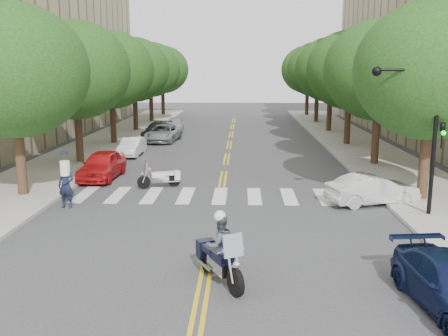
{
  "coord_description": "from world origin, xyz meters",
  "views": [
    {
      "loc": [
        1.0,
        -15.31,
        5.63
      ],
      "look_at": [
        0.18,
        6.44,
        1.3
      ],
      "focal_mm": 40.0,
      "sensor_mm": 36.0,
      "label": 1
    }
  ],
  "objects_px": {
    "officer_standing": "(66,185)",
    "convertible": "(372,189)",
    "motorcycle_parked": "(163,178)",
    "motorcycle_police": "(219,250)"
  },
  "relations": [
    {
      "from": "motorcycle_parked",
      "to": "officer_standing",
      "type": "bearing_deg",
      "value": 116.45
    },
    {
      "from": "convertible",
      "to": "motorcycle_police",
      "type": "bearing_deg",
      "value": 125.72
    },
    {
      "from": "motorcycle_police",
      "to": "officer_standing",
      "type": "distance_m",
      "value": 9.66
    },
    {
      "from": "officer_standing",
      "to": "convertible",
      "type": "height_order",
      "value": "officer_standing"
    },
    {
      "from": "officer_standing",
      "to": "motorcycle_parked",
      "type": "bearing_deg",
      "value": 60.02
    },
    {
      "from": "motorcycle_parked",
      "to": "officer_standing",
      "type": "relative_size",
      "value": 1.07
    },
    {
      "from": "motorcycle_police",
      "to": "convertible",
      "type": "xyz_separation_m",
      "value": [
        6.11,
        8.07,
        -0.25
      ]
    },
    {
      "from": "motorcycle_police",
      "to": "officer_standing",
      "type": "xyz_separation_m",
      "value": [
        -6.61,
        7.04,
        0.06
      ]
    },
    {
      "from": "motorcycle_police",
      "to": "convertible",
      "type": "bearing_deg",
      "value": -154.85
    },
    {
      "from": "motorcycle_police",
      "to": "motorcycle_parked",
      "type": "height_order",
      "value": "motorcycle_police"
    }
  ]
}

